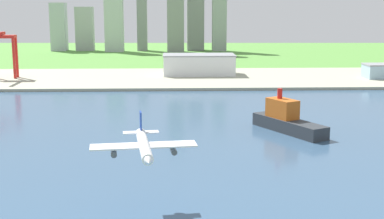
{
  "coord_description": "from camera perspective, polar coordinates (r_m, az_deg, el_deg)",
  "views": [
    {
      "loc": [
        2.7,
        -12.69,
        68.81
      ],
      "look_at": [
        9.43,
        170.89,
        33.1
      ],
      "focal_mm": 50.25,
      "sensor_mm": 36.0,
      "label": 1
    }
  ],
  "objects": [
    {
      "name": "ground_plane",
      "position": [
        320.19,
        -2.53,
        -1.42
      ],
      "size": [
        2400.0,
        2400.0,
        0.0
      ],
      "primitive_type": "plane",
      "color": "#56933D"
    },
    {
      "name": "water_bay",
      "position": [
        261.89,
        -2.62,
        -4.23
      ],
      "size": [
        840.0,
        360.0,
        0.15
      ],
      "primitive_type": "cube",
      "color": "#385675",
      "rests_on": "ground"
    },
    {
      "name": "industrial_pier",
      "position": [
        507.22,
        -2.39,
        3.34
      ],
      "size": [
        840.0,
        140.0,
        2.5
      ],
      "primitive_type": "cube",
      "color": "#A5A68E",
      "rests_on": "ground"
    },
    {
      "name": "airplane_landing",
      "position": [
        173.82,
        -5.12,
        -3.84
      ],
      "size": [
        35.19,
        38.25,
        11.44
      ],
      "color": "white"
    },
    {
      "name": "container_barge",
      "position": [
        301.26,
        10.02,
        -1.11
      ],
      "size": [
        34.34,
        50.29,
        23.08
      ],
      "color": "#2D3338",
      "rests_on": "water_bay"
    },
    {
      "name": "port_crane_red",
      "position": [
        524.97,
        -19.64,
        6.45
      ],
      "size": [
        26.45,
        41.42,
        42.26
      ],
      "color": "red",
      "rests_on": "industrial_pier"
    },
    {
      "name": "warehouse_main",
      "position": [
        523.12,
        0.73,
        4.81
      ],
      "size": [
        69.41,
        35.5,
        19.73
      ],
      "color": "white",
      "rests_on": "industrial_pier"
    },
    {
      "name": "distant_skyline",
      "position": [
        827.51,
        -4.51,
        9.99
      ],
      "size": [
        267.06,
        50.08,
        150.24
      ],
      "color": "#AAB1B7",
      "rests_on": "ground"
    }
  ]
}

